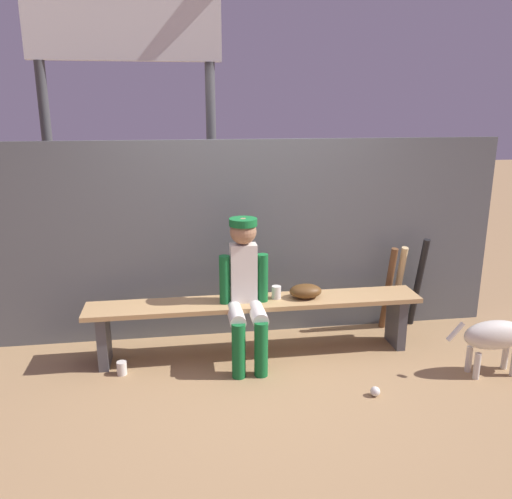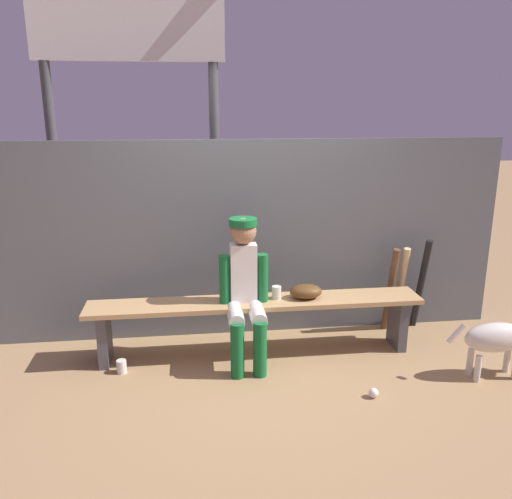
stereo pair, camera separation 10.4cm
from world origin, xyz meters
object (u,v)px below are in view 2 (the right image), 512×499
Objects in this scene: scoreboard at (136,61)px; cup_on_bench at (276,292)px; bat_wood_natural at (400,288)px; baseball at (373,393)px; dugout_bench at (256,312)px; bat_aluminum_black at (421,284)px; baseball_glove at (306,292)px; player_seated at (245,286)px; bat_wood_dark at (390,290)px; dog at (503,338)px; cup_on_ground at (122,367)px.

cup_on_bench is at bearing -48.42° from scoreboard.
bat_wood_natural is 1.41m from baseball.
scoreboard reaches higher than dugout_bench.
dugout_bench reaches higher than baseball.
baseball_glove is at bearing -163.91° from bat_aluminum_black.
player_seated is at bearing -132.66° from dugout_bench.
bat_aluminum_black is at bearing 3.99° from bat_wood_dark.
cup_on_bench reaches higher than baseball.
bat_aluminum_black reaches higher than dugout_bench.
player_seated is at bearing 165.54° from dog.
bat_aluminum_black reaches higher than bat_wood_dark.
dugout_bench is at bearing 180.00° from baseball_glove.
scoreboard reaches higher than dog.
player_seated reaches higher than dugout_bench.
bat_aluminum_black reaches higher than bat_wood_natural.
bat_wood_dark is at bearing 14.81° from cup_on_bench.
baseball is at bearing -17.95° from cup_on_ground.
player_seated is 1.20m from cup_on_ground.
dugout_bench is 2.71m from scoreboard.
player_seated reaches higher than baseball_glove.
bat_wood_dark is at bearing 13.80° from dugout_bench.
baseball_glove is 0.25m from cup_on_bench.
baseball_glove is 3.78× the size of baseball.
dugout_bench is at bearing -172.80° from cup_on_bench.
cup_on_bench is at bearing -165.19° from bat_wood_dark.
cup_on_bench is (-0.60, 0.84, 0.52)m from baseball.
bat_wood_natural is (1.54, 0.48, -0.25)m from player_seated.
scoreboard is at bearing 126.50° from dugout_bench.
dugout_bench is at bearing 9.98° from cup_on_ground.
bat_aluminum_black is 8.30× the size of cup_on_ground.
bat_wood_dark is (1.43, 0.44, -0.25)m from player_seated.
baseball_glove is at bearing 0.00° from dugout_bench.
bat_aluminum_black reaches higher than cup_on_ground.
bat_wood_dark is 0.23× the size of scoreboard.
scoreboard is at bearing 157.87° from bat_wood_natural.
dugout_bench is 25.97× the size of cup_on_ground.
player_seated is 16.48× the size of baseball.
bat_aluminum_black is at bearing -21.03° from scoreboard.
cup_on_bench is at bearing -164.73° from bat_wood_natural.
bat_wood_natural is at bearing 12.41° from cup_on_ground.
scoreboard reaches higher than bat_wood_natural.
baseball_glove is 1.08m from bat_wood_natural.
dugout_bench is 2.34× the size of player_seated.
player_seated reaches higher than dog.
bat_wood_dark is (0.89, 0.32, -0.14)m from baseball_glove.
bat_wood_natural reaches higher than dugout_bench.
bat_wood_natural is 7.64× the size of cup_on_bench.
cup_on_bench is at bearing 125.58° from baseball.
bat_wood_natural is 1.09m from dog.
dugout_bench is 38.61× the size of baseball.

